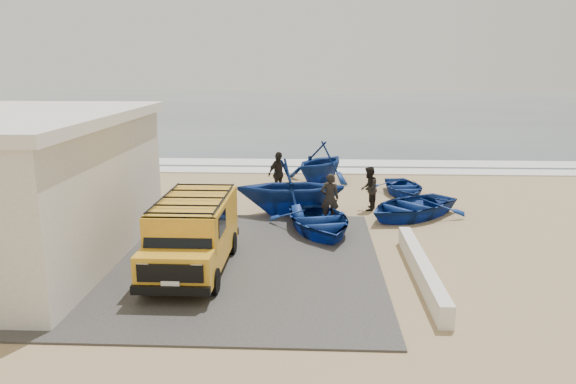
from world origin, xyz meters
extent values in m
plane|color=tan|center=(0.00, 0.00, 0.00)|extent=(160.00, 160.00, 0.00)
cube|color=#43403D|center=(-2.00, -2.00, 0.03)|extent=(12.00, 10.00, 0.05)
cube|color=#385166|center=(0.00, 56.00, 0.00)|extent=(180.00, 88.00, 0.01)
cube|color=white|center=(0.00, 12.00, 0.03)|extent=(180.00, 1.60, 0.06)
cube|color=white|center=(0.00, 14.50, 0.02)|extent=(180.00, 2.20, 0.04)
cube|color=black|center=(-3.55, -0.50, 2.60)|extent=(0.08, 0.70, 0.90)
cube|color=silver|center=(5.00, -3.00, 0.28)|extent=(0.35, 6.00, 0.55)
cube|color=gold|center=(-1.22, -2.35, 1.15)|extent=(1.87, 3.81, 1.61)
cube|color=gold|center=(-1.23, -4.68, 0.78)|extent=(1.86, 0.89, 0.88)
cube|color=black|center=(-1.23, -4.23, 1.56)|extent=(1.71, 0.34, 0.70)
cube|color=black|center=(-1.23, -5.14, 0.88)|extent=(1.57, 0.09, 0.44)
cube|color=black|center=(-1.23, -5.17, 0.46)|extent=(1.89, 0.15, 0.21)
cube|color=black|center=(-1.22, -2.39, 2.03)|extent=(1.78, 3.52, 0.06)
cylinder|color=black|center=(-2.09, -4.29, 0.34)|extent=(0.22, 0.68, 0.68)
cylinder|color=black|center=(-2.08, -1.27, 0.34)|extent=(0.22, 0.68, 0.68)
cylinder|color=black|center=(-0.36, -4.30, 0.34)|extent=(0.22, 0.68, 0.68)
cylinder|color=black|center=(-0.34, -1.28, 0.34)|extent=(0.22, 0.68, 0.68)
imported|color=navy|center=(2.26, 1.08, 0.42)|extent=(3.89, 4.72, 0.85)
imported|color=navy|center=(5.71, 3.12, 0.43)|extent=(5.04, 4.94, 0.85)
imported|color=navy|center=(1.23, 3.37, 1.07)|extent=(4.34, 3.84, 2.13)
imported|color=navy|center=(6.01, 6.76, 0.34)|extent=(2.69, 3.50, 0.67)
imported|color=navy|center=(2.42, 9.48, 0.97)|extent=(4.62, 4.80, 1.95)
imported|color=black|center=(2.68, 2.23, 0.91)|extent=(0.69, 0.47, 1.83)
imported|color=black|center=(4.25, 4.14, 0.86)|extent=(0.87, 0.99, 1.73)
imported|color=black|center=(0.56, 6.44, 0.96)|extent=(1.10, 1.15, 1.92)
camera|label=1|loc=(2.08, -17.29, 5.68)|focal=35.00mm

